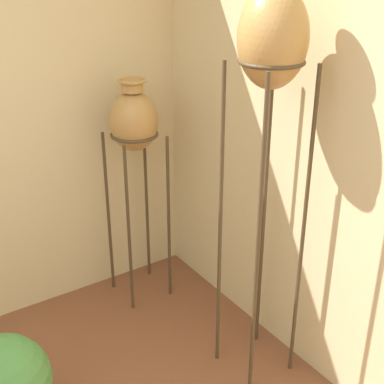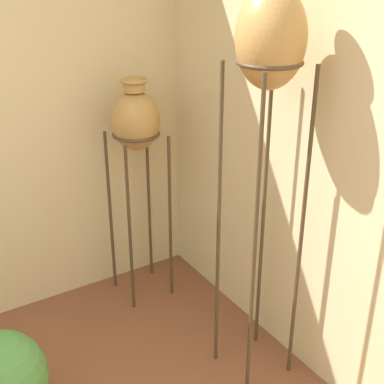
# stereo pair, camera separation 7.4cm
# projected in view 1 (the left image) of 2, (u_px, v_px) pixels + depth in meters

# --- Properties ---
(vase_stand_tall) EXTENTS (0.31, 0.31, 2.10)m
(vase_stand_tall) POSITION_uv_depth(u_px,v_px,m) (272.00, 49.00, 2.30)
(vase_stand_tall) COLOR #473823
(vase_stand_tall) RESTS_ON ground_plane
(vase_stand_medium) EXTENTS (0.31, 0.31, 1.46)m
(vase_stand_medium) POSITION_uv_depth(u_px,v_px,m) (134.00, 126.00, 3.18)
(vase_stand_medium) COLOR #473823
(vase_stand_medium) RESTS_ON ground_plane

